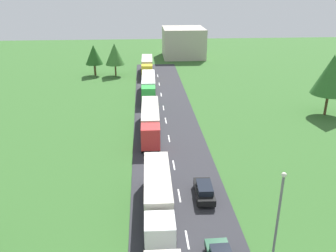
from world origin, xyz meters
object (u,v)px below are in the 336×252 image
(truck_second, at_px, (158,196))
(tree_oak, at_px, (332,75))
(truck_fifth, at_px, (147,65))
(truck_third, at_px, (150,120))
(car_fourth, at_px, (204,190))
(lamppost_second, at_px, (278,219))
(tree_maple, at_px, (94,55))
(tree_birch, at_px, (115,54))
(truck_fourth, at_px, (148,85))
(distant_building, at_px, (183,43))

(truck_second, xyz_separation_m, tree_oak, (28.98, 25.45, 4.67))
(truck_second, distance_m, truck_fifth, 55.44)
(tree_oak, bearing_deg, truck_fifth, 134.10)
(truck_fifth, bearing_deg, truck_third, -90.21)
(truck_third, height_order, tree_oak, tree_oak)
(car_fourth, xyz_separation_m, tree_oak, (24.16, 22.99, 5.90))
(lamppost_second, xyz_separation_m, tree_maple, (-20.69, 62.80, 0.09))
(tree_birch, bearing_deg, truck_fourth, -66.14)
(truck_third, xyz_separation_m, tree_oak, (29.20, 5.85, 4.68))
(truck_fifth, bearing_deg, truck_fourth, -90.10)
(truck_fifth, xyz_separation_m, distant_building, (10.90, 20.40, 2.02))
(tree_maple, bearing_deg, distant_building, 41.70)
(lamppost_second, height_order, tree_oak, tree_oak)
(car_fourth, bearing_deg, truck_fifth, 95.29)
(distant_building, bearing_deg, truck_fourth, -106.00)
(truck_third, distance_m, car_fourth, 17.91)
(lamppost_second, bearing_deg, tree_maple, 108.23)
(truck_second, bearing_deg, truck_fifth, 90.08)
(lamppost_second, xyz_separation_m, distant_building, (2.50, 83.47, -0.60))
(distant_building, bearing_deg, truck_third, -101.10)
(truck_third, height_order, car_fourth, truck_third)
(truck_third, height_order, distant_building, distant_building)
(truck_second, distance_m, distant_building, 76.63)
(truck_fifth, distance_m, lamppost_second, 63.68)
(truck_third, distance_m, distant_building, 57.35)
(tree_maple, bearing_deg, tree_birch, -8.86)
(truck_fourth, height_order, tree_oak, tree_oak)
(truck_fourth, relative_size, distant_building, 1.09)
(truck_second, relative_size, tree_maple, 1.76)
(truck_second, bearing_deg, tree_oak, 41.28)
(truck_fifth, bearing_deg, tree_maple, -178.76)
(tree_oak, bearing_deg, tree_maple, 144.29)
(truck_third, relative_size, lamppost_second, 1.63)
(tree_maple, bearing_deg, truck_third, -71.14)
(tree_oak, bearing_deg, tree_birch, 141.56)
(truck_third, relative_size, distant_building, 1.10)
(truck_third, xyz_separation_m, car_fourth, (5.03, -17.14, -1.21))
(truck_third, bearing_deg, truck_second, -89.38)
(truck_second, xyz_separation_m, lamppost_second, (8.32, -7.63, 2.65))
(truck_fourth, height_order, distant_building, distant_building)
(truck_second, distance_m, lamppost_second, 11.60)
(truck_fourth, relative_size, truck_fifth, 1.12)
(lamppost_second, xyz_separation_m, tree_oak, (20.66, 33.08, 2.02))
(truck_third, bearing_deg, lamppost_second, -72.59)
(tree_birch, distance_m, tree_maple, 4.93)
(truck_third, bearing_deg, tree_birch, 101.82)
(car_fourth, bearing_deg, distant_building, 85.32)
(truck_second, relative_size, lamppost_second, 1.46)
(truck_second, distance_m, truck_fourth, 37.70)
(truck_fourth, height_order, car_fourth, truck_fourth)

